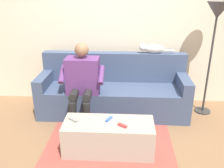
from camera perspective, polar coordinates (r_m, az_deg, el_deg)
ground_plane at (r=3.28m, az=-0.43°, el=-12.13°), size 8.00×8.00×0.00m
back_wall at (r=3.96m, az=0.69°, el=14.72°), size 4.90×0.06×2.69m
couch at (r=3.77m, az=0.28°, el=-2.06°), size 2.21×0.71×0.88m
coffee_table at (r=2.95m, az=-0.80°, el=-12.11°), size 1.04×0.42×0.38m
person_solo_seated at (r=3.40m, az=-6.90°, el=1.18°), size 0.61×0.53×1.14m
cat_on_backrest at (r=3.80m, az=9.16°, el=8.20°), size 0.53×0.12×0.16m
remote_blue at (r=2.89m, az=-0.69°, el=-8.14°), size 0.08×0.12×0.02m
remote_gray at (r=2.92m, az=-8.96°, el=-8.16°), size 0.13×0.12×0.02m
remote_red at (r=2.77m, az=2.42°, el=-9.58°), size 0.11×0.09×0.02m
floor_rug at (r=3.15m, az=-0.62°, el=-13.71°), size 1.56×1.49×0.01m
floor_lamp at (r=3.73m, az=23.06°, el=13.74°), size 0.31×0.31×1.64m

